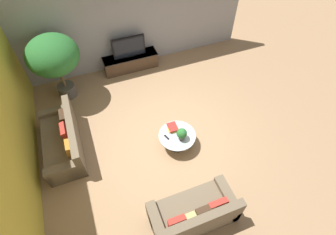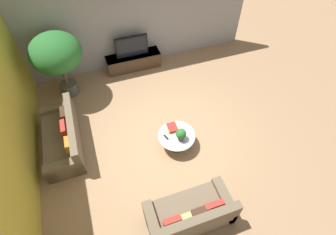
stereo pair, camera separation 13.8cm
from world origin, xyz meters
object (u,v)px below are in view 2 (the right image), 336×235
Objects in this scene: couch_near_entry at (190,215)px; potted_palm_tall at (56,55)px; couch_by_wall at (64,138)px; coffee_table at (176,138)px; television at (132,46)px; potted_plant_tabletop at (181,134)px; media_console at (133,61)px.

couch_near_entry is 5.13m from potted_palm_tall.
couch_by_wall is 3.54m from couch_near_entry.
coffee_table is at bearing -102.05° from couch_near_entry.
television is 1.10× the size of coffee_table.
couch_by_wall is 2.88m from potted_plant_tabletop.
couch_by_wall is (-2.37, -2.39, -0.53)m from television.
media_console is 5.15m from couch_near_entry.
television is 3.14× the size of potted_plant_tabletop.
potted_palm_tall reaches higher than coffee_table.
couch_near_entry is (-0.40, -1.86, 0.02)m from coffee_table.
potted_plant_tabletop reaches higher than media_console.
couch_by_wall reaches higher than media_console.
potted_palm_tall is at bearing 129.99° from coffee_table.
couch_by_wall is at bearing 159.15° from potted_plant_tabletop.
coffee_table is (0.25, -3.29, -0.55)m from television.
media_console is at bearing 95.22° from potted_plant_tabletop.
coffee_table is 0.53× the size of couch_near_entry.
couch_near_entry reaches higher than potted_plant_tabletop.
potted_plant_tabletop is (0.06, -0.12, 0.30)m from coffee_table.
potted_palm_tall is (-1.93, 4.63, 1.09)m from couch_near_entry.
coffee_table is at bearing -50.01° from potted_palm_tall.
couch_near_entry is 1.81m from potted_plant_tabletop.
potted_palm_tall is at bearing 171.15° from couch_by_wall.
television is 0.52× the size of potted_palm_tall.
couch_by_wall is 1.01× the size of potted_palm_tall.
potted_palm_tall reaches higher than potted_plant_tabletop.
potted_palm_tall reaches higher than couch_near_entry.
couch_near_entry is (-0.15, -5.14, -0.52)m from television.
media_console is 5.38× the size of potted_plant_tabletop.
coffee_table is 0.46× the size of couch_by_wall.
couch_near_entry is (-0.15, -5.15, 0.04)m from media_console.
couch_by_wall is (-2.37, -2.39, 0.03)m from media_console.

